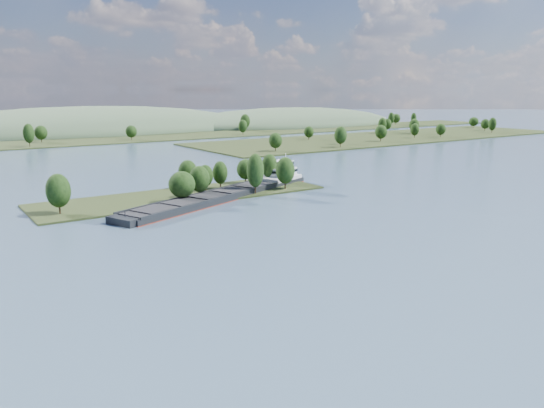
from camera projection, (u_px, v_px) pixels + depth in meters
ground at (286, 235)px, 133.96m from camera, size 1800.00×1800.00×0.00m
tree_island at (198, 185)px, 183.03m from camera, size 100.00×30.58×15.26m
right_bank at (393, 136)px, 406.15m from camera, size 320.00×90.00×14.62m
back_shoreline at (57, 142)px, 363.82m from camera, size 900.00×60.00×15.84m
hill_east at (291, 125)px, 559.84m from camera, size 260.00×140.00×36.00m
hill_west at (91, 131)px, 473.46m from camera, size 320.00×160.00×44.00m
cargo_barge at (234, 191)px, 184.14m from camera, size 87.15×43.00×12.12m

